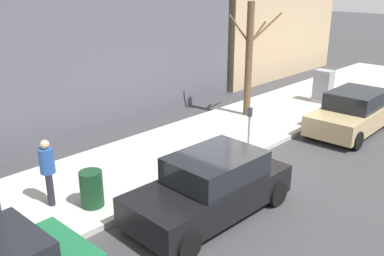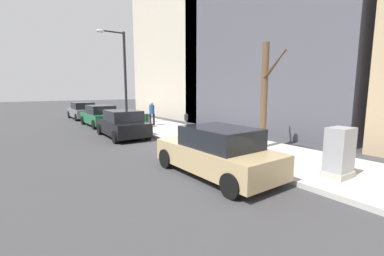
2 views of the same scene
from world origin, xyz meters
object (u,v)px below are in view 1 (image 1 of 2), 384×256
object	(u,v)px
parking_meter	(249,123)
pedestrian_near_meter	(48,168)
bare_tree	(249,58)
trash_bin	(92,189)
parked_car_black	(211,187)
parked_car_tan	(353,113)
utility_box	(323,87)

from	to	relation	value
parking_meter	pedestrian_near_meter	distance (m)	6.46
bare_tree	pedestrian_near_meter	size ratio (longest dim) A/B	2.66
trash_bin	parking_meter	bearing A→B (deg)	-94.51
parked_car_black	pedestrian_near_meter	xyz separation A→B (m)	(3.03, 2.51, 0.35)
parked_car_tan	parked_car_black	bearing A→B (deg)	89.38
utility_box	pedestrian_near_meter	size ratio (longest dim) A/B	0.86
utility_box	bare_tree	bearing A→B (deg)	71.17
parked_car_tan	bare_tree	world-z (taller)	bare_tree
parked_car_tan	bare_tree	bearing A→B (deg)	18.68
parking_meter	parked_car_black	bearing A→B (deg)	114.39
parking_meter	trash_bin	distance (m)	5.73
bare_tree	parked_car_tan	bearing A→B (deg)	-159.84
bare_tree	trash_bin	distance (m)	8.84
parked_car_tan	trash_bin	bearing A→B (deg)	76.70
parked_car_tan	trash_bin	size ratio (longest dim) A/B	4.72
bare_tree	trash_bin	xyz separation A→B (m)	(-1.70, 8.48, -1.84)
parked_car_black	parking_meter	bearing A→B (deg)	-64.16
utility_box	bare_tree	size ratio (longest dim) A/B	0.32
parked_car_black	bare_tree	distance (m)	7.85
parked_car_tan	parked_car_black	world-z (taller)	same
parked_car_black	pedestrian_near_meter	size ratio (longest dim) A/B	2.56
parking_meter	utility_box	bearing A→B (deg)	-82.65
parking_meter	bare_tree	bearing A→B (deg)	-52.33
parked_car_black	trash_bin	size ratio (longest dim) A/B	4.72
parked_car_tan	parking_meter	xyz separation A→B (m)	(1.61, 4.16, 0.24)
parked_car_tan	pedestrian_near_meter	world-z (taller)	pedestrian_near_meter
trash_bin	utility_box	bearing A→B (deg)	-88.14
utility_box	parked_car_tan	bearing A→B (deg)	135.46
parking_meter	bare_tree	size ratio (longest dim) A/B	0.31
parked_car_black	pedestrian_near_meter	bearing A→B (deg)	41.10
parked_car_black	parking_meter	xyz separation A→B (m)	(1.73, -3.82, 0.24)
pedestrian_near_meter	parked_car_tan	bearing A→B (deg)	97.64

